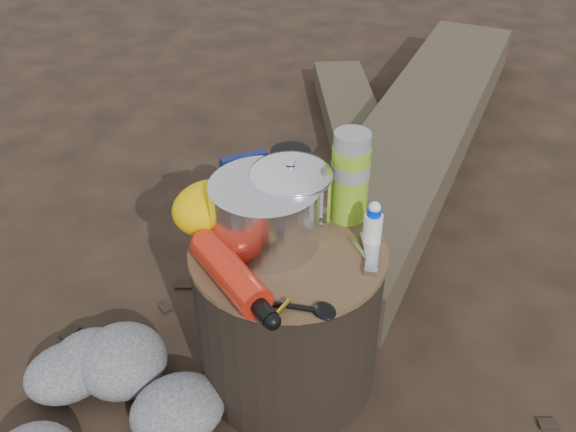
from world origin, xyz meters
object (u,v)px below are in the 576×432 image
log_main (420,132)px  fuel_bottle (231,274)px  thermos (350,177)px  travel_mug (291,177)px  stump (288,314)px  camping_pot (290,198)px

log_main → fuel_bottle: (-1.11, -0.78, 0.34)m
thermos → travel_mug: (-0.09, 0.12, -0.04)m
stump → travel_mug: bearing=60.2°
stump → camping_pot: 0.29m
stump → camping_pot: bearing=57.5°
fuel_bottle → travel_mug: size_ratio=2.12×
log_main → travel_mug: 1.10m
fuel_bottle → thermos: 0.35m
camping_pot → travel_mug: camping_pot is taller
stump → log_main: size_ratio=0.21×
stump → travel_mug: travel_mug is taller
stump → thermos: 0.35m
camping_pot → fuel_bottle: bearing=-150.2°
log_main → travel_mug: bearing=-94.7°
fuel_bottle → thermos: bearing=11.2°
log_main → camping_pot: (-0.92, -0.67, 0.39)m
log_main → camping_pot: bearing=-91.9°
thermos → travel_mug: 0.15m
fuel_bottle → stump: bearing=14.5°
thermos → camping_pot: bearing=175.1°
log_main → camping_pot: size_ratio=11.87×
log_main → thermos: thermos is taller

